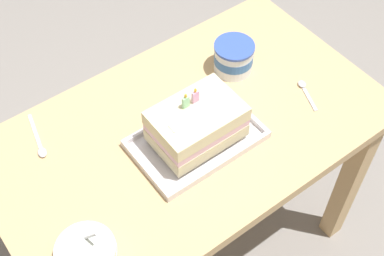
% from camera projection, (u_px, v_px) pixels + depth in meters
% --- Properties ---
extents(ground_plane, '(8.00, 8.00, 0.00)m').
position_uv_depth(ground_plane, '(189.00, 247.00, 2.05)').
color(ground_plane, gray).
extents(dining_table, '(1.10, 0.65, 0.73)m').
position_uv_depth(dining_table, '(188.00, 154.00, 1.57)').
color(dining_table, tan).
rests_on(dining_table, ground_plane).
extents(foil_tray, '(0.34, 0.22, 0.02)m').
position_uv_depth(foil_tray, '(196.00, 140.00, 1.44)').
color(foil_tray, silver).
rests_on(foil_tray, dining_table).
extents(birthday_cake, '(0.23, 0.16, 0.15)m').
position_uv_depth(birthday_cake, '(197.00, 124.00, 1.38)').
color(birthday_cake, beige).
rests_on(birthday_cake, foil_tray).
extents(bowl_stack, '(0.14, 0.14, 0.11)m').
position_uv_depth(bowl_stack, '(86.00, 253.00, 1.22)').
color(bowl_stack, silver).
rests_on(bowl_stack, dining_table).
extents(ice_cream_tub, '(0.12, 0.12, 0.09)m').
position_uv_depth(ice_cream_tub, '(234.00, 57.00, 1.58)').
color(ice_cream_tub, white).
rests_on(ice_cream_tub, dining_table).
extents(serving_spoon_near_tray, '(0.06, 0.11, 0.01)m').
position_uv_depth(serving_spoon_near_tray, '(304.00, 88.00, 1.56)').
color(serving_spoon_near_tray, silver).
rests_on(serving_spoon_near_tray, dining_table).
extents(serving_spoon_by_bowls, '(0.05, 0.16, 0.01)m').
position_uv_depth(serving_spoon_by_bowls, '(40.00, 146.00, 1.43)').
color(serving_spoon_by_bowls, silver).
rests_on(serving_spoon_by_bowls, dining_table).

